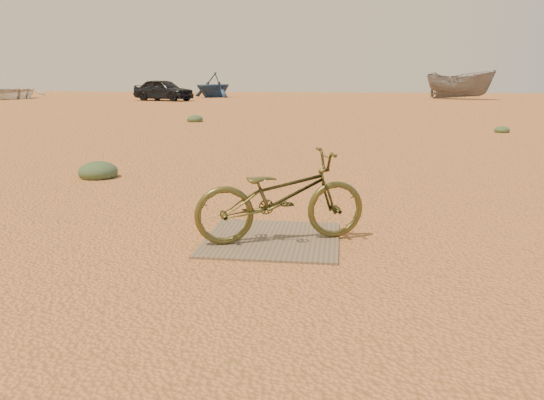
# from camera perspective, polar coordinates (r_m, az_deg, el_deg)

# --- Properties ---
(ground) EXTENTS (120.00, 120.00, 0.00)m
(ground) POSITION_cam_1_polar(r_m,az_deg,el_deg) (4.84, 5.80, -6.27)
(ground) COLOR #DA7F47
(ground) RESTS_ON ground
(plywood_board) EXTENTS (1.34, 1.33, 0.02)m
(plywood_board) POSITION_cam_1_polar(r_m,az_deg,el_deg) (5.35, 0.00, -4.22)
(plywood_board) COLOR #70604B
(plywood_board) RESTS_ON ground
(bicycle) EXTENTS (1.79, 1.14, 0.89)m
(bicycle) POSITION_cam_1_polar(r_m,az_deg,el_deg) (5.16, 0.96, 0.39)
(bicycle) COLOR #4B4A22
(bicycle) RESTS_ON plywood_board
(car) EXTENTS (4.96, 3.35, 1.57)m
(car) POSITION_cam_1_polar(r_m,az_deg,el_deg) (40.43, -11.61, 11.53)
(car) COLOR black
(car) RESTS_ON ground
(boat_near_left) EXTENTS (5.28, 6.65, 1.24)m
(boat_near_left) POSITION_cam_1_polar(r_m,az_deg,el_deg) (48.11, -26.41, 10.45)
(boat_near_left) COLOR silver
(boat_near_left) RESTS_ON ground
(boat_far_left) EXTENTS (5.02, 5.24, 2.14)m
(boat_far_left) POSITION_cam_1_polar(r_m,az_deg,el_deg) (47.03, -6.34, 12.22)
(boat_far_left) COLOR navy
(boat_far_left) RESTS_ON ground
(boat_mid_right) EXTENTS (5.78, 5.34, 2.22)m
(boat_mid_right) POSITION_cam_1_polar(r_m,az_deg,el_deg) (45.19, 19.52, 11.60)
(boat_mid_right) COLOR slate
(boat_mid_right) RESTS_ON ground
(kale_a) EXTENTS (0.63, 0.63, 0.35)m
(kale_a) POSITION_cam_1_polar(r_m,az_deg,el_deg) (9.17, -18.16, 2.32)
(kale_a) COLOR #455F3D
(kale_a) RESTS_ON ground
(kale_b) EXTENTS (0.45, 0.45, 0.25)m
(kale_b) POSITION_cam_1_polar(r_m,az_deg,el_deg) (17.54, 23.47, 6.68)
(kale_b) COLOR #455F3D
(kale_b) RESTS_ON ground
(kale_c) EXTENTS (0.60, 0.60, 0.33)m
(kale_c) POSITION_cam_1_polar(r_m,az_deg,el_deg) (20.37, -8.28, 8.32)
(kale_c) COLOR #455F3D
(kale_c) RESTS_ON ground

